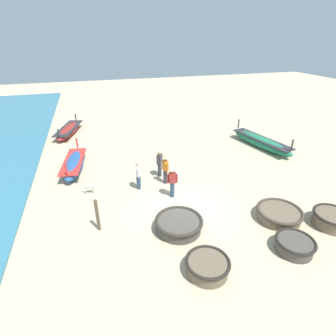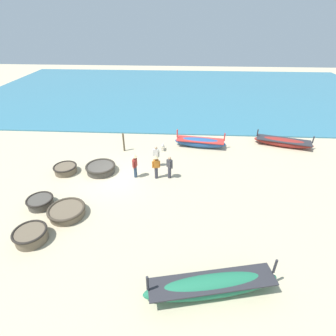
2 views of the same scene
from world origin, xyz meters
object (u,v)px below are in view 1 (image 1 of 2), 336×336
Objects in this scene: coracle_front_right at (295,245)px; long_boat_ochre_hull at (69,130)px; fisherman_standing_left at (172,180)px; dog at (90,187)px; fisherman_crouching at (165,168)px; mooring_post_mid_beach at (97,215)px; coracle_nearest at (279,214)px; fisherman_by_coracle at (160,163)px; coracle_far_right at (332,219)px; coracle_beside_post at (207,266)px; coracle_center at (179,224)px; fisherman_standing_right at (138,175)px; long_boat_white_hull at (74,164)px; long_boat_blue_hull at (261,142)px.

long_boat_ochre_hull is (-8.60, 16.09, 0.04)m from coracle_front_right.
fisherman_standing_left reaches higher than dog.
fisherman_crouching is 1.13× the size of mooring_post_mid_beach.
coracle_nearest is 17.05m from long_boat_ochre_hull.
coracle_nearest is at bearing -52.91° from fisherman_by_coracle.
coracle_front_right is at bearing -61.88° from long_boat_ochre_hull.
coracle_far_right is 7.16m from fisherman_standing_left.
coracle_beside_post is at bearing -59.97° from dog.
dog is (-3.99, 0.13, -0.59)m from fisherman_crouching.
fisherman_by_coracle is at bearing 84.56° from coracle_center.
mooring_post_mid_beach is at bearing -134.13° from fisherman_by_coracle.
fisherman_crouching is 1.52m from fisherman_standing_right.
coracle_beside_post is at bearing -64.17° from long_boat_white_hull.
long_boat_ochre_hull is (-9.29, 14.30, 0.06)m from coracle_nearest.
dog reaches higher than coracle_nearest.
fisherman_crouching reaches higher than coracle_front_right.
long_boat_blue_hull is 7.96× the size of dog.
dog is 3.06m from mooring_post_mid_beach.
coracle_front_right is 18.25m from long_boat_ochre_hull.
fisherman_standing_left reaches higher than fisherman_standing_right.
coracle_far_right is at bearing -28.47° from coracle_nearest.
dog is (-3.90, -0.74, -0.46)m from fisherman_by_coracle.
fisherman_standing_right reaches higher than long_boat_white_hull.
long_boat_ochre_hull is (-4.82, 13.70, 0.04)m from coracle_center.
coracle_nearest is 1.27× the size of fisherman_by_coracle.
fisherman_standing_right is at bearing 140.14° from fisherman_standing_left.
coracle_far_right is 0.29× the size of long_boat_blue_hull.
coracle_center reaches higher than coracle_nearest.
fisherman_crouching reaches higher than coracle_center.
coracle_front_right is 0.35× the size of long_boat_white_hull.
coracle_far_right is 8.70m from long_boat_blue_hull.
fisherman_standing_right reaches higher than dog.
long_boat_blue_hull is at bearing 17.99° from fisherman_standing_right.
coracle_beside_post is at bearing -84.48° from coracle_center.
coracle_beside_post is 1.06× the size of coracle_front_right.
coracle_beside_post is 0.97× the size of coracle_far_right.
coracle_far_right is at bearing -29.76° from dog.
long_boat_blue_hull is 12.34m from dog.
mooring_post_mid_beach reaches higher than long_boat_ochre_hull.
coracle_center is at bearing -49.17° from dog.
fisherman_crouching is (-3.94, 4.46, 0.68)m from coracle_nearest.
coracle_nearest is 6.69m from fisherman_by_coracle.
fisherman_by_coracle is (-0.04, 2.25, -0.12)m from fisherman_standing_left.
fisherman_crouching reaches higher than long_boat_white_hull.
mooring_post_mid_beach is (-2.22, -2.74, -0.10)m from fisherman_standing_right.
long_boat_white_hull is at bearing 139.27° from coracle_nearest.
fisherman_standing_right reaches higher than long_boat_blue_hull.
fisherman_by_coracle is 2.29× the size of dog.
coracle_beside_post is at bearing 179.67° from coracle_front_right.
mooring_post_mid_beach is at bearing 164.91° from coracle_far_right.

